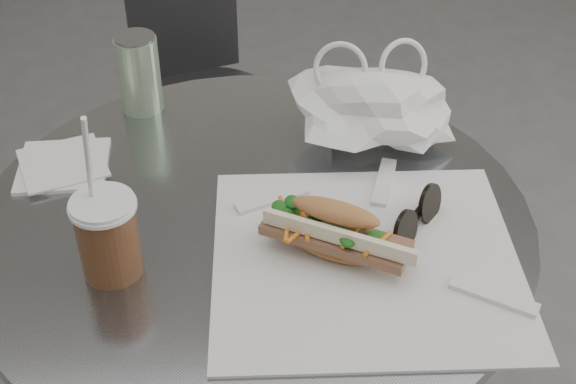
{
  "coord_description": "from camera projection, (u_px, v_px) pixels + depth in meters",
  "views": [
    {
      "loc": [
        -0.04,
        -0.64,
        1.43
      ],
      "look_at": [
        0.05,
        0.18,
        0.79
      ],
      "focal_mm": 50.0,
      "sensor_mm": 36.0,
      "label": 1
    }
  ],
  "objects": [
    {
      "name": "sunglasses",
      "position": [
        416.0,
        219.0,
        1.05
      ],
      "size": [
        0.1,
        0.11,
        0.05
      ],
      "rotation": [
        0.0,
        0.0,
        0.85
      ],
      "color": "black",
      "rests_on": "cafe_table"
    },
    {
      "name": "banh_mi",
      "position": [
        335.0,
        232.0,
        1.0
      ],
      "size": [
        0.24,
        0.2,
        0.08
      ],
      "rotation": [
        0.0,
        0.0,
        -0.53
      ],
      "color": "#B27D43",
      "rests_on": "sandwich_paper"
    },
    {
      "name": "napkin_stack",
      "position": [
        63.0,
        165.0,
        1.17
      ],
      "size": [
        0.15,
        0.15,
        0.01
      ],
      "color": "white",
      "rests_on": "cafe_table"
    },
    {
      "name": "chair_far",
      "position": [
        204.0,
        136.0,
        2.04
      ],
      "size": [
        0.35,
        0.37,
        0.65
      ],
      "rotation": [
        0.0,
        0.0,
        3.39
      ],
      "color": "#2F2F32",
      "rests_on": "ground"
    },
    {
      "name": "plastic_bag",
      "position": [
        372.0,
        110.0,
        1.19
      ],
      "size": [
        0.23,
        0.18,
        0.11
      ],
      "primitive_type": null,
      "rotation": [
        0.0,
        0.0,
        -0.02
      ],
      "color": "white",
      "rests_on": "cafe_table"
    },
    {
      "name": "iced_coffee",
      "position": [
        108.0,
        235.0,
        0.97
      ],
      "size": [
        0.08,
        0.08,
        0.24
      ],
      "color": "brown",
      "rests_on": "cafe_table"
    },
    {
      "name": "drink_can",
      "position": [
        139.0,
        73.0,
        1.26
      ],
      "size": [
        0.07,
        0.07,
        0.13
      ],
      "color": "#68A560",
      "rests_on": "cafe_table"
    },
    {
      "name": "sandwich_paper",
      "position": [
        366.0,
        259.0,
        1.01
      ],
      "size": [
        0.41,
        0.39,
        0.0
      ],
      "primitive_type": "cube",
      "rotation": [
        0.0,
        0.0,
        -0.07
      ],
      "color": "white",
      "rests_on": "cafe_table"
    },
    {
      "name": "cafe_table",
      "position": [
        257.0,
        349.0,
        1.26
      ],
      "size": [
        0.76,
        0.76,
        0.74
      ],
      "color": "slate",
      "rests_on": "ground"
    }
  ]
}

